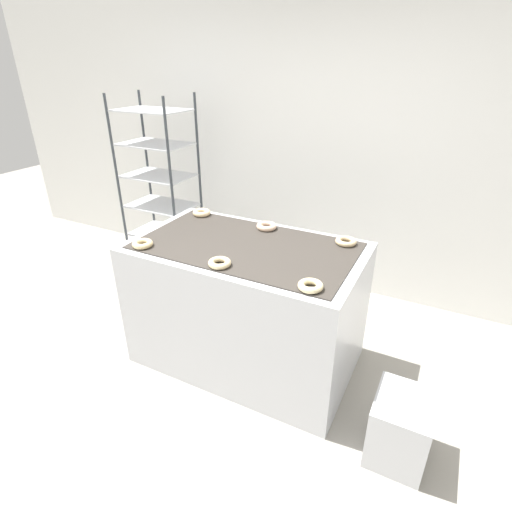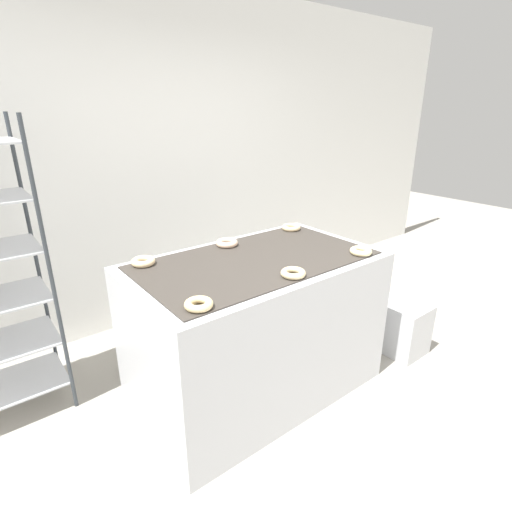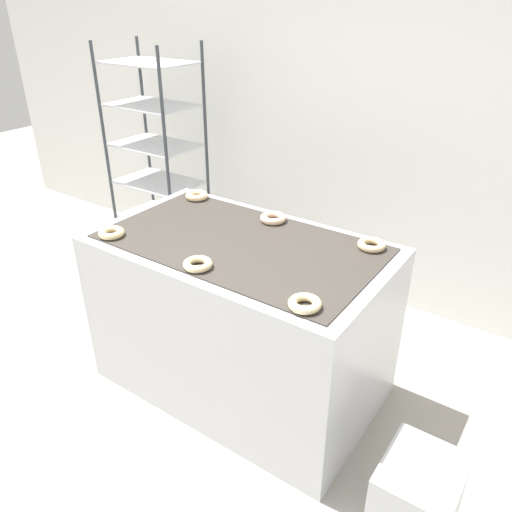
# 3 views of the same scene
# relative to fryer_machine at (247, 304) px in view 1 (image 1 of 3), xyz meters

# --- Properties ---
(ground_plane) EXTENTS (14.00, 14.00, 0.00)m
(ground_plane) POSITION_rel_fryer_machine_xyz_m (-0.00, -0.71, -0.48)
(ground_plane) COLOR #9E998E
(wall_back) EXTENTS (8.00, 0.05, 2.80)m
(wall_back) POSITION_rel_fryer_machine_xyz_m (-0.00, 1.41, 0.92)
(wall_back) COLOR white
(wall_back) RESTS_ON ground_plane
(fryer_machine) EXTENTS (1.58, 0.93, 0.96)m
(fryer_machine) POSITION_rel_fryer_machine_xyz_m (0.00, 0.00, 0.00)
(fryer_machine) COLOR silver
(fryer_machine) RESTS_ON ground_plane
(baking_rack_cart) EXTENTS (0.67, 0.46, 1.82)m
(baking_rack_cart) POSITION_rel_fryer_machine_xyz_m (-1.38, 0.79, 0.45)
(baking_rack_cart) COLOR #33383D
(baking_rack_cart) RESTS_ON ground_plane
(glaze_bin) EXTENTS (0.32, 0.37, 0.41)m
(glaze_bin) POSITION_rel_fryer_machine_xyz_m (1.18, -0.36, -0.27)
(glaze_bin) COLOR silver
(glaze_bin) RESTS_ON ground_plane
(donut_near_left) EXTENTS (0.14, 0.14, 0.04)m
(donut_near_left) POSITION_rel_fryer_machine_xyz_m (-0.61, -0.34, 0.50)
(donut_near_left) COLOR beige
(donut_near_left) RESTS_ON fryer_machine
(donut_near_center) EXTENTS (0.14, 0.14, 0.04)m
(donut_near_center) POSITION_rel_fryer_machine_xyz_m (0.00, -0.34, 0.50)
(donut_near_center) COLOR beige
(donut_near_center) RESTS_ON fryer_machine
(donut_near_right) EXTENTS (0.14, 0.14, 0.04)m
(donut_near_right) POSITION_rel_fryer_machine_xyz_m (0.59, -0.34, 0.50)
(donut_near_right) COLOR beige
(donut_near_right) RESTS_ON fryer_machine
(donut_far_left) EXTENTS (0.14, 0.14, 0.04)m
(donut_far_left) POSITION_rel_fryer_machine_xyz_m (-0.59, 0.34, 0.50)
(donut_far_left) COLOR beige
(donut_far_left) RESTS_ON fryer_machine
(donut_far_center) EXTENTS (0.15, 0.15, 0.04)m
(donut_far_center) POSITION_rel_fryer_machine_xyz_m (0.00, 0.32, 0.50)
(donut_far_center) COLOR beige
(donut_far_center) RESTS_ON fryer_machine
(donut_far_right) EXTENTS (0.14, 0.14, 0.04)m
(donut_far_right) POSITION_rel_fryer_machine_xyz_m (0.60, 0.33, 0.50)
(donut_far_right) COLOR beige
(donut_far_right) RESTS_ON fryer_machine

